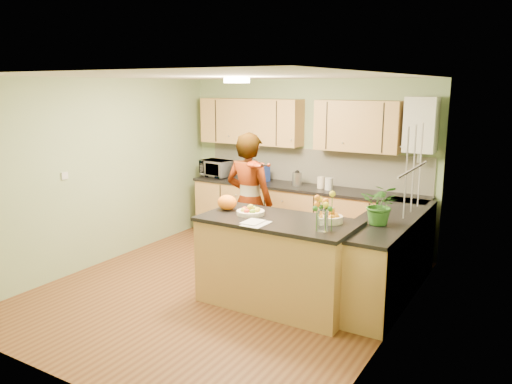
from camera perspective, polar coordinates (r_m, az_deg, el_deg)
The scene contains 28 objects.
floor at distance 6.12m, azimuth -3.59°, elevation -11.05°, with size 4.50×4.50×0.00m, color #5A3119.
ceiling at distance 5.63m, azimuth -3.93°, elevation 13.07°, with size 4.00×4.50×0.02m, color silver.
wall_back at distance 7.67m, azimuth 5.83°, elevation 3.39°, with size 4.00×0.02×2.50m, color #8AA274.
wall_front at distance 4.15m, azimuth -21.71°, elevation -4.89°, with size 4.00×0.02×2.50m, color #8AA274.
wall_left at distance 7.05m, azimuth -17.27°, elevation 2.14°, with size 0.02×4.50×2.50m, color #8AA274.
wall_right at distance 4.92m, azimuth 15.85°, elevation -1.91°, with size 0.02×4.50×2.50m, color #8AA274.
back_counter at distance 7.52m, azimuth 5.42°, elevation -2.84°, with size 3.64×0.62×0.94m.
right_counter at distance 6.00m, azimuth 14.79°, elevation -7.10°, with size 0.62×2.24×0.94m.
splashback at distance 7.62m, azimuth 6.45°, elevation 2.94°, with size 3.60×0.02×0.52m, color silver.
upper_cabinets at distance 7.53m, azimuth 4.15°, elevation 7.85°, with size 3.20×0.34×0.70m.
boiler at distance 6.90m, azimuth 18.35°, elevation 7.29°, with size 0.40×0.30×0.86m.
window_right at distance 5.43m, azimuth 17.63°, elevation 2.51°, with size 0.01×1.30×1.05m.
light_switch at distance 6.66m, azimuth -21.03°, elevation 1.75°, with size 0.02×0.09×0.09m, color silver.
ceiling_lamp at distance 5.88m, azimuth -2.22°, elevation 12.66°, with size 0.30×0.30×0.07m.
peninsula_island at distance 5.57m, azimuth 2.49°, elevation -7.94°, with size 1.71×0.88×0.98m.
fruit_dish at distance 5.58m, azimuth -0.62°, elevation -2.15°, with size 0.31×0.31×0.11m.
orange_bowl at distance 5.32m, azimuth 8.55°, elevation -2.83°, with size 0.25×0.25×0.15m.
flower_vase at distance 4.94m, azimuth 7.71°, elevation -1.01°, with size 0.25×0.25×0.46m.
orange_bag at distance 5.80m, azimuth -3.32°, elevation -1.20°, with size 0.23×0.20×0.18m, color orange.
papers at distance 5.22m, azimuth 0.00°, elevation -3.61°, with size 0.23×0.31×0.01m, color silver.
violinist at distance 6.49m, azimuth -0.77°, elevation -1.18°, with size 0.67×0.44×1.83m, color tan.
violin at distance 6.09m, azimuth -0.27°, elevation 3.20°, with size 0.59×0.23×0.12m, color #571005, non-canonical shape.
microwave at distance 8.18m, azimuth -4.55°, elevation 2.71°, with size 0.49×0.33×0.27m, color silver.
blue_box at distance 7.77m, azimuth 0.24°, elevation 2.17°, with size 0.31×0.23×0.25m, color navy.
kettle at distance 7.44m, azimuth 4.72°, elevation 1.57°, with size 0.14×0.14×0.27m.
jar_cream at distance 7.29m, azimuth 7.43°, elevation 1.08°, with size 0.11×0.11×0.16m, color beige.
jar_white at distance 7.19m, azimuth 8.32°, elevation 0.93°, with size 0.11×0.11×0.17m, color silver.
potted_plant at distance 5.46m, azimuth 14.08°, elevation -1.38°, with size 0.40×0.35×0.45m, color #2E6822.
Camera 1 is at (3.20, -4.63, 2.40)m, focal length 35.00 mm.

